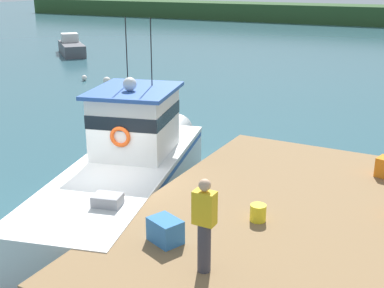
% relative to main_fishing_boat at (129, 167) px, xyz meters
% --- Properties ---
extents(ground_plane, '(200.00, 200.00, 0.00)m').
position_rel_main_fishing_boat_xyz_m(ground_plane, '(-0.06, -1.02, -1.01)').
color(ground_plane, '#2D5660').
extents(dock, '(6.00, 9.00, 1.20)m').
position_rel_main_fishing_boat_xyz_m(dock, '(4.74, -1.02, 0.07)').
color(dock, '#4C3D2D').
rests_on(dock, ground).
extents(main_fishing_boat, '(4.51, 9.94, 4.80)m').
position_rel_main_fishing_boat_xyz_m(main_fishing_boat, '(0.00, 0.00, 0.00)').
color(main_fishing_boat, white).
rests_on(main_fishing_boat, ground).
extents(crate_single_by_cleat, '(0.72, 0.63, 0.45)m').
position_rel_main_fishing_boat_xyz_m(crate_single_by_cleat, '(3.09, -3.24, 0.42)').
color(crate_single_by_cleat, '#3370B2').
rests_on(crate_single_by_cleat, dock).
extents(bait_bucket, '(0.32, 0.32, 0.34)m').
position_rel_main_fishing_boat_xyz_m(bait_bucket, '(4.29, -1.66, 0.36)').
color(bait_bucket, yellow).
rests_on(bait_bucket, dock).
extents(deckhand_by_the_boat, '(0.36, 0.22, 1.63)m').
position_rel_main_fishing_boat_xyz_m(deckhand_by_the_boat, '(4.14, -3.75, 1.05)').
color(deckhand_by_the_boat, '#383842').
rests_on(deckhand_by_the_boat, dock).
extents(moored_boat_mid_harbor, '(5.49, 5.11, 1.59)m').
position_rel_main_fishing_boat_xyz_m(moored_boat_mid_harbor, '(-20.33, 20.96, -0.46)').
color(moored_boat_mid_harbor, '#4C4C51').
rests_on(moored_boat_mid_harbor, ground).
extents(mooring_buoy_outer, '(0.44, 0.44, 0.44)m').
position_rel_main_fishing_boat_xyz_m(mooring_buoy_outer, '(-10.22, 12.39, -0.79)').
color(mooring_buoy_outer, silver).
rests_on(mooring_buoy_outer, ground).
extents(mooring_buoy_spare_mooring, '(0.33, 0.33, 0.33)m').
position_rel_main_fishing_boat_xyz_m(mooring_buoy_spare_mooring, '(-12.13, 12.70, -0.84)').
color(mooring_buoy_spare_mooring, silver).
rests_on(mooring_buoy_spare_mooring, ground).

